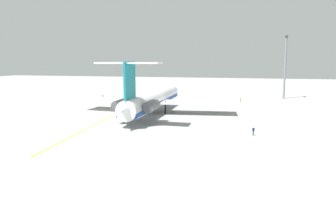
% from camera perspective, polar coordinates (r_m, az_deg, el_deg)
% --- Properties ---
extents(ground, '(337.08, 337.08, 0.00)m').
position_cam_1_polar(ground, '(86.71, -9.85, -2.04)').
color(ground, gray).
extents(main_jetliner, '(48.29, 43.01, 14.09)m').
position_cam_1_polar(main_jetliner, '(83.07, -2.91, 0.32)').
color(main_jetliner, white).
rests_on(main_jetliner, ground).
extents(ground_crew_near_nose, '(0.40, 0.27, 1.67)m').
position_cam_1_polar(ground_crew_near_nose, '(115.33, -11.99, 0.84)').
color(ground_crew_near_nose, black).
rests_on(ground_crew_near_nose, ground).
extents(ground_crew_near_tail, '(0.42, 0.27, 1.67)m').
position_cam_1_polar(ground_crew_near_tail, '(107.19, 13.29, 0.29)').
color(ground_crew_near_tail, black).
rests_on(ground_crew_near_tail, ground).
extents(ground_crew_portside, '(0.27, 0.42, 1.70)m').
position_cam_1_polar(ground_crew_portside, '(61.47, 15.56, -5.19)').
color(ground_crew_portside, black).
rests_on(ground_crew_portside, ground).
extents(ground_crew_starboard, '(0.41, 0.29, 1.78)m').
position_cam_1_polar(ground_crew_starboard, '(109.05, -10.03, 0.54)').
color(ground_crew_starboard, black).
rests_on(ground_crew_starboard, ground).
extents(safety_cone_nose, '(0.40, 0.40, 0.55)m').
position_cam_1_polar(safety_cone_nose, '(116.29, -9.88, 0.56)').
color(safety_cone_nose, '#EA590F').
rests_on(safety_cone_nose, ground).
extents(safety_cone_wingtip, '(0.40, 0.40, 0.55)m').
position_cam_1_polar(safety_cone_wingtip, '(111.58, -5.46, 0.34)').
color(safety_cone_wingtip, '#EA590F').
rests_on(safety_cone_wingtip, ground).
extents(taxiway_centreline, '(84.19, 4.19, 0.01)m').
position_cam_1_polar(taxiway_centreline, '(87.87, -8.60, -1.88)').
color(taxiway_centreline, gold).
rests_on(taxiway_centreline, ground).
extents(light_mast, '(4.00, 0.70, 23.23)m').
position_cam_1_polar(light_mast, '(122.02, 20.92, 6.40)').
color(light_mast, slate).
rests_on(light_mast, ground).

